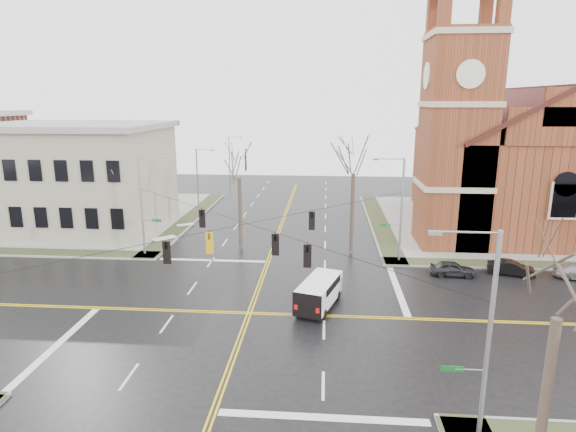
# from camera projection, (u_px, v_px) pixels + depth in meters

# --- Properties ---
(ground) EXTENTS (120.00, 120.00, 0.00)m
(ground) POSITION_uv_depth(u_px,v_px,m) (249.00, 313.00, 32.16)
(ground) COLOR black
(ground) RESTS_ON ground
(sidewalks) EXTENTS (80.00, 80.00, 0.17)m
(sidewalks) POSITION_uv_depth(u_px,v_px,m) (249.00, 312.00, 32.14)
(sidewalks) COLOR gray
(sidewalks) RESTS_ON ground
(road_markings) EXTENTS (100.00, 100.00, 0.01)m
(road_markings) POSITION_uv_depth(u_px,v_px,m) (249.00, 313.00, 32.16)
(road_markings) COLOR gold
(road_markings) RESTS_ON ground
(church) EXTENTS (24.28, 27.48, 27.50)m
(church) POSITION_uv_depth(u_px,v_px,m) (509.00, 151.00, 52.28)
(church) COLOR brown
(church) RESTS_ON ground
(civic_building_a) EXTENTS (18.00, 14.00, 11.00)m
(civic_building_a) POSITION_uv_depth(u_px,v_px,m) (76.00, 179.00, 51.92)
(civic_building_a) COLOR gray
(civic_building_a) RESTS_ON ground
(signal_pole_ne) EXTENTS (2.75, 0.22, 9.00)m
(signal_pole_ne) POSITION_uv_depth(u_px,v_px,m) (400.00, 207.00, 41.26)
(signal_pole_ne) COLOR gray
(signal_pole_ne) RESTS_ON ground
(signal_pole_nw) EXTENTS (2.75, 0.22, 9.00)m
(signal_pole_nw) POSITION_uv_depth(u_px,v_px,m) (143.00, 202.00, 43.00)
(signal_pole_nw) COLOR gray
(signal_pole_nw) RESTS_ON ground
(signal_pole_se) EXTENTS (2.75, 0.22, 9.00)m
(signal_pole_se) POSITION_uv_depth(u_px,v_px,m) (485.00, 333.00, 18.98)
(signal_pole_se) COLOR gray
(signal_pole_se) RESTS_ON ground
(span_wires) EXTENTS (23.02, 23.02, 0.03)m
(span_wires) POSITION_uv_depth(u_px,v_px,m) (247.00, 224.00, 30.69)
(span_wires) COLOR black
(span_wires) RESTS_ON ground
(traffic_signals) EXTENTS (8.21, 8.26, 1.30)m
(traffic_signals) POSITION_uv_depth(u_px,v_px,m) (246.00, 238.00, 30.23)
(traffic_signals) COLOR black
(traffic_signals) RESTS_ON ground
(streetlight_north_a) EXTENTS (2.30, 0.20, 8.00)m
(streetlight_north_a) POSITION_uv_depth(u_px,v_px,m) (199.00, 178.00, 59.04)
(streetlight_north_a) COLOR gray
(streetlight_north_a) RESTS_ON ground
(streetlight_north_b) EXTENTS (2.30, 0.20, 8.00)m
(streetlight_north_b) POSITION_uv_depth(u_px,v_px,m) (230.00, 159.00, 78.42)
(streetlight_north_b) COLOR gray
(streetlight_north_b) RESTS_ON ground
(cargo_van) EXTENTS (3.37, 5.41, 1.93)m
(cargo_van) POSITION_uv_depth(u_px,v_px,m) (320.00, 290.00, 33.03)
(cargo_van) COLOR white
(cargo_van) RESTS_ON ground
(parked_car_a) EXTENTS (3.63, 1.67, 1.20)m
(parked_car_a) POSITION_uv_depth(u_px,v_px,m) (452.00, 269.00, 38.86)
(parked_car_a) COLOR black
(parked_car_a) RESTS_ON ground
(parked_car_b) EXTENTS (3.80, 2.17, 1.18)m
(parked_car_b) POSITION_uv_depth(u_px,v_px,m) (511.00, 268.00, 39.06)
(parked_car_b) COLOR black
(parked_car_b) RESTS_ON ground
(tree_nw_far) EXTENTS (4.00, 4.00, 10.60)m
(tree_nw_far) POSITION_uv_depth(u_px,v_px,m) (122.00, 167.00, 45.20)
(tree_nw_far) COLOR #392C24
(tree_nw_far) RESTS_ON ground
(tree_nw_near) EXTENTS (4.00, 4.00, 9.99)m
(tree_nw_near) POSITION_uv_depth(u_px,v_px,m) (239.00, 173.00, 44.53)
(tree_nw_near) COLOR #392C24
(tree_nw_near) RESTS_ON ground
(tree_ne) EXTENTS (4.00, 4.00, 10.94)m
(tree_ne) POSITION_uv_depth(u_px,v_px,m) (353.00, 168.00, 43.10)
(tree_ne) COLOR #392C24
(tree_ne) RESTS_ON ground
(tree_se) EXTENTS (4.00, 4.00, 10.21)m
(tree_se) POSITION_uv_depth(u_px,v_px,m) (559.00, 306.00, 15.57)
(tree_se) COLOR #392C24
(tree_se) RESTS_ON ground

